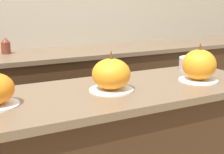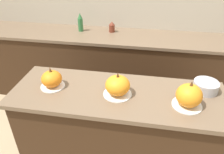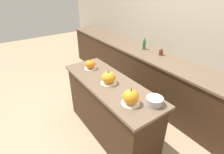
{
  "view_description": "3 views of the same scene",
  "coord_description": "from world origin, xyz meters",
  "px_view_note": "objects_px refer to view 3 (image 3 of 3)",
  "views": [
    {
      "loc": [
        -0.66,
        -1.29,
        1.32
      ],
      "look_at": [
        0.03,
        0.04,
        0.95
      ],
      "focal_mm": 50.0,
      "sensor_mm": 36.0,
      "label": 1
    },
    {
      "loc": [
        0.19,
        -1.34,
        1.87
      ],
      "look_at": [
        -0.05,
        0.03,
        1.02
      ],
      "focal_mm": 35.0,
      "sensor_mm": 36.0,
      "label": 2
    },
    {
      "loc": [
        1.64,
        -1.12,
        2.09
      ],
      "look_at": [
        0.05,
        -0.0,
        1.01
      ],
      "focal_mm": 28.0,
      "sensor_mm": 36.0,
      "label": 3
    }
  ],
  "objects_px": {
    "pumpkin_cake_center": "(109,78)",
    "bottle_short": "(161,52)",
    "mixing_bowl": "(154,101)",
    "bottle_tall": "(144,44)",
    "pumpkin_cake_left": "(91,64)",
    "pumpkin_cake_right": "(131,97)"
  },
  "relations": [
    {
      "from": "pumpkin_cake_left",
      "to": "pumpkin_cake_right",
      "type": "height_order",
      "value": "pumpkin_cake_right"
    },
    {
      "from": "pumpkin_cake_center",
      "to": "bottle_tall",
      "type": "relative_size",
      "value": 0.92
    },
    {
      "from": "bottle_tall",
      "to": "bottle_short",
      "type": "relative_size",
      "value": 1.74
    },
    {
      "from": "pumpkin_cake_left",
      "to": "pumpkin_cake_center",
      "type": "relative_size",
      "value": 0.89
    },
    {
      "from": "pumpkin_cake_center",
      "to": "bottle_short",
      "type": "height_order",
      "value": "pumpkin_cake_center"
    },
    {
      "from": "pumpkin_cake_left",
      "to": "mixing_bowl",
      "type": "distance_m",
      "value": 1.19
    },
    {
      "from": "pumpkin_cake_left",
      "to": "bottle_short",
      "type": "relative_size",
      "value": 1.42
    },
    {
      "from": "pumpkin_cake_center",
      "to": "bottle_tall",
      "type": "bearing_deg",
      "value": 117.7
    },
    {
      "from": "pumpkin_cake_center",
      "to": "pumpkin_cake_right",
      "type": "xyz_separation_m",
      "value": [
        0.49,
        -0.05,
        0.01
      ]
    },
    {
      "from": "bottle_tall",
      "to": "mixing_bowl",
      "type": "xyz_separation_m",
      "value": [
        1.33,
        -1.13,
        -0.07
      ]
    },
    {
      "from": "pumpkin_cake_center",
      "to": "bottle_tall",
      "type": "xyz_separation_m",
      "value": [
        -0.68,
        1.29,
        0.04
      ]
    },
    {
      "from": "pumpkin_cake_right",
      "to": "mixing_bowl",
      "type": "distance_m",
      "value": 0.26
    },
    {
      "from": "bottle_short",
      "to": "mixing_bowl",
      "type": "xyz_separation_m",
      "value": [
        0.93,
        -1.16,
        -0.03
      ]
    },
    {
      "from": "mixing_bowl",
      "to": "bottle_short",
      "type": "bearing_deg",
      "value": 128.57
    },
    {
      "from": "pumpkin_cake_right",
      "to": "bottle_short",
      "type": "distance_m",
      "value": 1.57
    },
    {
      "from": "pumpkin_cake_right",
      "to": "pumpkin_cake_center",
      "type": "bearing_deg",
      "value": 174.3
    },
    {
      "from": "pumpkin_cake_left",
      "to": "pumpkin_cake_right",
      "type": "distance_m",
      "value": 1.02
    },
    {
      "from": "bottle_short",
      "to": "mixing_bowl",
      "type": "bearing_deg",
      "value": -51.43
    },
    {
      "from": "pumpkin_cake_left",
      "to": "pumpkin_cake_right",
      "type": "relative_size",
      "value": 0.91
    },
    {
      "from": "pumpkin_cake_center",
      "to": "mixing_bowl",
      "type": "height_order",
      "value": "pumpkin_cake_center"
    },
    {
      "from": "pumpkin_cake_right",
      "to": "bottle_tall",
      "type": "bearing_deg",
      "value": 131.21
    },
    {
      "from": "bottle_tall",
      "to": "mixing_bowl",
      "type": "height_order",
      "value": "bottle_tall"
    }
  ]
}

